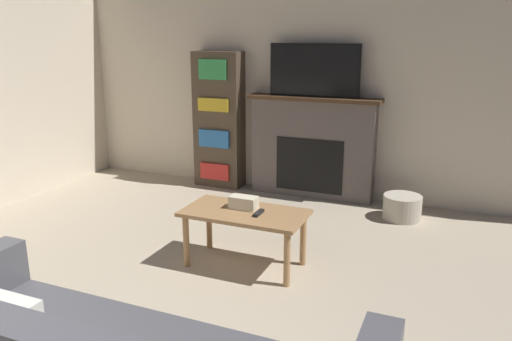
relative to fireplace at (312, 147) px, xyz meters
name	(u,v)px	position (x,y,z in m)	size (l,w,h in m)	color
wall_back	(316,77)	(-0.03, 0.14, 0.77)	(6.92, 0.06, 2.70)	beige
fireplace	(312,147)	(0.00, 0.00, 0.00)	(1.50, 0.28, 1.15)	#605651
tv	(314,70)	(0.00, -0.02, 0.85)	(1.01, 0.03, 0.57)	black
coffee_table	(245,219)	(0.04, -1.95, -0.18)	(0.97, 0.51, 0.46)	#A87A4C
tissue_box	(244,202)	(0.00, -1.90, -0.06)	(0.22, 0.12, 0.10)	beige
remote_control	(259,213)	(0.16, -1.98, -0.10)	(0.04, 0.15, 0.02)	black
bookshelf	(219,120)	(-1.17, -0.02, 0.23)	(0.58, 0.29, 1.62)	#4C3D2D
storage_basket	(402,207)	(1.07, -0.37, -0.45)	(0.38, 0.38, 0.25)	#BCB29E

